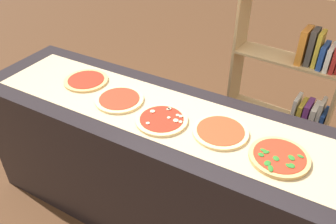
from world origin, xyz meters
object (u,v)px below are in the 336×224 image
(pizza_plain_0, at_px, (86,80))
(bookshelf, at_px, (292,102))
(pizza_mushroom_2, at_px, (162,120))
(pizza_plain_3, at_px, (220,132))
(pizza_plain_1, at_px, (119,100))
(pizza_spinach_4, at_px, (279,157))

(pizza_plain_0, bearing_deg, bookshelf, 35.65)
(pizza_plain_0, distance_m, bookshelf, 1.54)
(pizza_mushroom_2, relative_size, pizza_plain_3, 0.98)
(pizza_plain_1, height_order, bookshelf, bookshelf)
(pizza_plain_3, xyz_separation_m, bookshelf, (0.22, 0.94, -0.29))
(bookshelf, bearing_deg, pizza_spinach_4, -83.61)
(bookshelf, bearing_deg, pizza_mushroom_2, -118.94)
(pizza_plain_0, relative_size, pizza_plain_3, 0.96)
(pizza_mushroom_2, distance_m, pizza_plain_3, 0.34)
(pizza_plain_0, xyz_separation_m, pizza_plain_3, (1.01, -0.06, 0.00))
(pizza_mushroom_2, xyz_separation_m, pizza_plain_3, (0.33, 0.07, 0.00))
(pizza_plain_0, relative_size, bookshelf, 0.20)
(pizza_mushroom_2, height_order, pizza_spinach_4, pizza_spinach_4)
(pizza_mushroom_2, bearing_deg, pizza_plain_0, 169.11)
(pizza_plain_3, distance_m, pizza_spinach_4, 0.34)
(pizza_spinach_4, bearing_deg, pizza_plain_3, 172.24)
(bookshelf, bearing_deg, pizza_plain_0, -144.35)
(pizza_plain_0, relative_size, pizza_mushroom_2, 0.98)
(pizza_mushroom_2, bearing_deg, pizza_plain_3, 11.22)
(pizza_spinach_4, bearing_deg, pizza_plain_1, 178.34)
(pizza_plain_1, relative_size, pizza_mushroom_2, 1.00)
(pizza_plain_3, height_order, pizza_spinach_4, pizza_spinach_4)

